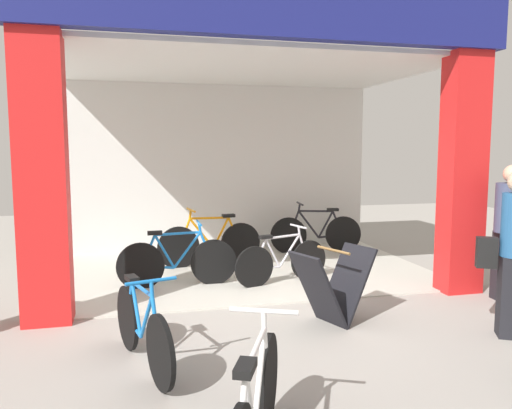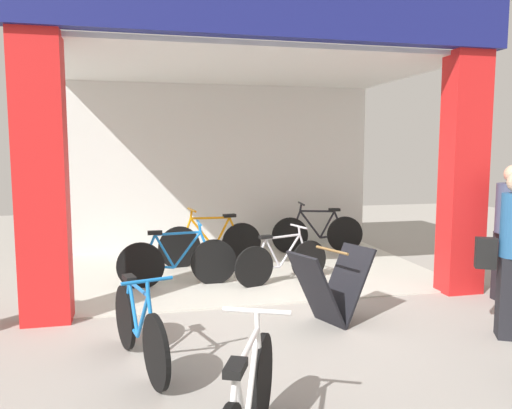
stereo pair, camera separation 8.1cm
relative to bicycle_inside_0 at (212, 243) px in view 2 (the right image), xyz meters
The scene contains 9 objects.
ground_plane 2.32m from the bicycle_inside_0, 79.02° to the right, with size 19.40×19.40×0.00m, color #9E9991.
shop_facade 1.87m from the bicycle_inside_0, 47.88° to the right, with size 5.90×3.92×4.04m.
bicycle_inside_0 is the anchor object (origin of this frame).
bicycle_inside_1 1.32m from the bicycle_inside_0, 119.16° to the right, with size 1.65×0.45×0.91m.
bicycle_inside_2 1.56m from the bicycle_inside_0, 58.53° to the right, with size 1.45×0.49×0.82m.
bicycle_inside_3 2.12m from the bicycle_inside_0, 15.16° to the left, with size 1.70×0.47×0.94m.
bicycle_parked_0 3.83m from the bicycle_inside_0, 107.68° to the right, with size 0.52×1.52×0.86m.
sandwich_board_sign 3.14m from the bicycle_inside_0, 73.58° to the right, with size 1.00×0.77×0.84m.
pedestrian_1 4.38m from the bicycle_inside_0, 39.65° to the right, with size 0.40×0.40×1.72m.
Camera 2 is at (-1.56, -5.77, 1.92)m, focal length 35.07 mm.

